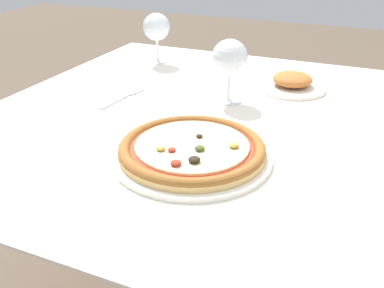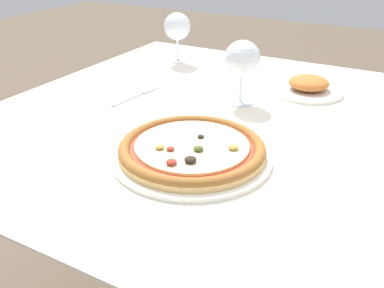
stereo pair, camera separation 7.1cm
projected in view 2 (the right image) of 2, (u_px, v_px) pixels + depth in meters
name	position (u px, v px, depth m)	size (l,w,h in m)	color
dining_table	(275.00, 162.00, 0.96)	(1.33, 1.07, 0.75)	brown
pizza_plate	(192.00, 150.00, 0.80)	(0.30, 0.30, 0.04)	white
fork	(136.00, 95.00, 1.11)	(0.04, 0.17, 0.00)	silver
wine_glass_far_left	(177.00, 27.00, 1.34)	(0.08, 0.08, 0.15)	silver
wine_glass_far_right	(242.00, 60.00, 1.02)	(0.09, 0.09, 0.16)	silver
side_plate	(308.00, 86.00, 1.12)	(0.18, 0.18, 0.05)	white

